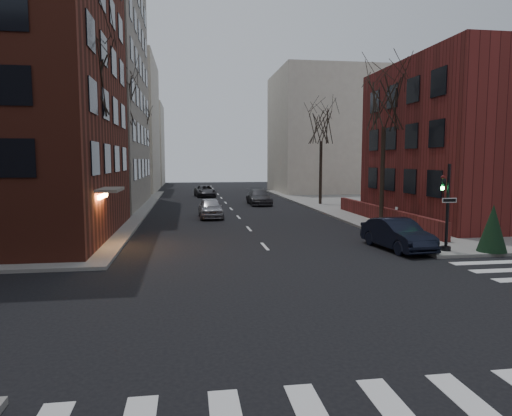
{
  "coord_description": "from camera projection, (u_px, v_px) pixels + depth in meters",
  "views": [
    {
      "loc": [
        -3.78,
        -10.26,
        4.32
      ],
      "look_at": [
        -0.51,
        11.56,
        2.0
      ],
      "focal_mm": 32.0,
      "sensor_mm": 36.0,
      "label": 1
    }
  ],
  "objects": [
    {
      "name": "sandwich_board",
      "position": [
        398.0,
        214.0,
        31.38
      ],
      "size": [
        0.54,
        0.68,
        0.98
      ],
      "primitive_type": "cube",
      "rotation": [
        0.0,
        0.0,
        -0.18
      ],
      "color": "silver",
      "rests_on": "sidewalk_far_right"
    },
    {
      "name": "tree_left_a",
      "position": [
        84.0,
        76.0,
        22.69
      ],
      "size": [
        4.18,
        4.18,
        10.26
      ],
      "color": "#2D231C",
      "rests_on": "sidewalk_far_left"
    },
    {
      "name": "building_left_tan",
      "position": [
        36.0,
        51.0,
        40.58
      ],
      "size": [
        18.0,
        18.0,
        28.0
      ],
      "primitive_type": "cube",
      "color": "gray",
      "rests_on": "ground"
    },
    {
      "name": "building_distant_ra",
      "position": [
        327.0,
        133.0,
        61.65
      ],
      "size": [
        14.0,
        14.0,
        16.0
      ],
      "primitive_type": "cube",
      "color": "beige",
      "rests_on": "ground"
    },
    {
      "name": "building_distant_la",
      "position": [
        104.0,
        126.0,
        62.05
      ],
      "size": [
        14.0,
        16.0,
        18.0
      ],
      "primitive_type": "cube",
      "color": "beige",
      "rests_on": "ground"
    },
    {
      "name": "tree_right_b",
      "position": [
        321.0,
        126.0,
        43.08
      ],
      "size": [
        3.74,
        3.74,
        9.18
      ],
      "color": "#2D231C",
      "rests_on": "sidewalk_far_right"
    },
    {
      "name": "car_lane_silver",
      "position": [
        211.0,
        208.0,
        34.3
      ],
      "size": [
        1.84,
        4.4,
        1.49
      ],
      "primitive_type": "imported",
      "rotation": [
        0.0,
        0.0,
        0.02
      ],
      "color": "#9C9CA1",
      "rests_on": "ground"
    },
    {
      "name": "parked_sedan",
      "position": [
        397.0,
        234.0,
        22.01
      ],
      "size": [
        2.09,
        4.7,
        1.5
      ],
      "primitive_type": "imported",
      "rotation": [
        0.0,
        0.0,
        0.11
      ],
      "color": "black",
      "rests_on": "ground"
    },
    {
      "name": "tree_left_b",
      "position": [
        119.0,
        99.0,
        34.45
      ],
      "size": [
        4.4,
        4.4,
        10.8
      ],
      "color": "#2D231C",
      "rests_on": "sidewalk_far_left"
    },
    {
      "name": "building_distant_lb",
      "position": [
        134.0,
        145.0,
        79.27
      ],
      "size": [
        10.0,
        12.0,
        14.0
      ],
      "primitive_type": "cube",
      "color": "beige",
      "rests_on": "ground"
    },
    {
      "name": "traffic_signal",
      "position": [
        446.0,
        213.0,
        20.92
      ],
      "size": [
        0.76,
        0.44,
        4.0
      ],
      "color": "black",
      "rests_on": "sidewalk_far_right"
    },
    {
      "name": "tree_left_c",
      "position": [
        139.0,
        125.0,
        48.31
      ],
      "size": [
        3.96,
        3.96,
        9.72
      ],
      "color": "#2D231C",
      "rests_on": "sidewalk_far_left"
    },
    {
      "name": "evergreen_shrub",
      "position": [
        493.0,
        228.0,
        20.8
      ],
      "size": [
        1.55,
        1.55,
        2.17
      ],
      "primitive_type": "cone",
      "rotation": [
        0.0,
        0.0,
        0.21
      ],
      "color": "black",
      "rests_on": "sidewalk_far_right"
    },
    {
      "name": "ground",
      "position": [
        347.0,
        338.0,
        11.1
      ],
      "size": [
        160.0,
        160.0,
        0.0
      ],
      "primitive_type": "plane",
      "color": "black",
      "rests_on": "ground"
    },
    {
      "name": "car_lane_gray",
      "position": [
        259.0,
        197.0,
        44.46
      ],
      "size": [
        2.11,
        5.12,
        1.48
      ],
      "primitive_type": "imported",
      "rotation": [
        0.0,
        0.0,
        0.01
      ],
      "color": "#3A393E",
      "rests_on": "ground"
    },
    {
      "name": "car_lane_far",
      "position": [
        205.0,
        191.0,
        54.19
      ],
      "size": [
        2.62,
        5.01,
        1.35
      ],
      "primitive_type": "imported",
      "rotation": [
        0.0,
        0.0,
        0.08
      ],
      "color": "#3C3C41",
      "rests_on": "ground"
    },
    {
      "name": "low_wall_right",
      "position": [
        382.0,
        214.0,
        31.09
      ],
      "size": [
        0.35,
        16.0,
        1.0
      ],
      "primitive_type": "cube",
      "color": "maroon",
      "rests_on": "sidewalk_far_right"
    },
    {
      "name": "streetlamp_near",
      "position": [
        122.0,
        161.0,
        31.09
      ],
      "size": [
        0.36,
        0.36,
        6.28
      ],
      "color": "black",
      "rests_on": "sidewalk_far_left"
    },
    {
      "name": "building_right_brick",
      "position": [
        482.0,
        143.0,
        31.65
      ],
      "size": [
        12.0,
        14.0,
        11.0
      ],
      "primitive_type": "cube",
      "color": "maroon",
      "rests_on": "ground"
    },
    {
      "name": "tree_right_a",
      "position": [
        384.0,
        102.0,
        29.26
      ],
      "size": [
        3.96,
        3.96,
        9.72
      ],
      "color": "#2D231C",
      "rests_on": "sidewalk_far_right"
    },
    {
      "name": "streetlamp_far",
      "position": [
        147.0,
        161.0,
        50.76
      ],
      "size": [
        0.36,
        0.36,
        6.28
      ],
      "color": "black",
      "rests_on": "sidewalk_far_left"
    }
  ]
}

